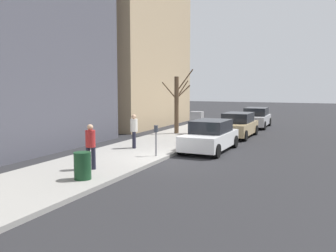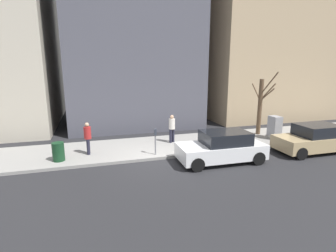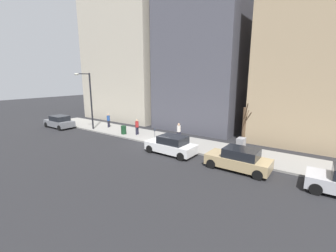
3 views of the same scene
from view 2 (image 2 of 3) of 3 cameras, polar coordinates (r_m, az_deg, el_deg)
The scene contains 11 objects.
ground_plane at distance 13.22m, azimuth -2.42°, elevation -7.45°, with size 120.00×120.00×0.00m, color #232326.
sidewalk at distance 15.04m, azimuth -4.30°, elevation -4.64°, with size 4.00×36.00×0.15m, color gray.
parked_car_tan at distance 16.34m, azimuth 29.31°, elevation -2.47°, with size 1.98×4.23×1.52m.
parked_car_white at distance 13.05m, azimuth 11.66°, elevation -4.58°, with size 2.00×4.24×1.52m.
parking_meter at distance 13.34m, azimuth -2.77°, elevation -2.85°, with size 0.14×0.10×1.35m.
utility_box at distance 17.63m, azimuth 22.18°, elevation -0.36°, with size 0.83×0.61×1.43m.
bare_tree at distance 18.28m, azimuth 19.48°, elevation 4.29°, with size 2.00×0.82×4.13m.
trash_bin at distance 13.63m, azimuth -22.76°, elevation -5.19°, with size 0.56×0.56×0.90m, color #14381E.
pedestrian_near_meter at distance 15.47m, azimuth 0.85°, elevation -0.22°, with size 0.36×0.36×1.66m.
pedestrian_midblock at distance 14.02m, azimuth -17.09°, elevation -2.18°, with size 0.40×0.36×1.66m.
office_tower_left at distance 28.00m, azimuth 18.13°, elevation 19.31°, with size 11.11×11.11×16.07m, color tan.
Camera 2 is at (-12.03, 3.01, 4.58)m, focal length 28.00 mm.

